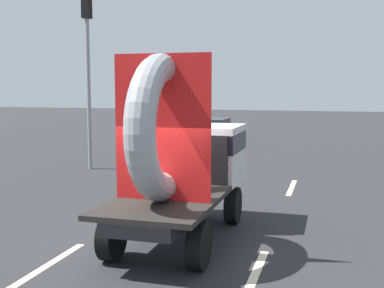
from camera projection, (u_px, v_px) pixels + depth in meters
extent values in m
plane|color=#28282B|center=(159.00, 247.00, 9.93)|extent=(120.00, 120.00, 0.00)
cylinder|color=black|center=(166.00, 201.00, 12.11)|extent=(0.28, 0.88, 0.88)
cylinder|color=black|center=(233.00, 205.00, 11.63)|extent=(0.28, 0.88, 0.88)
cylinder|color=black|center=(112.00, 237.00, 9.15)|extent=(0.28, 0.88, 0.88)
cylinder|color=black|center=(199.00, 246.00, 8.68)|extent=(0.28, 0.88, 0.88)
cube|color=black|center=(179.00, 200.00, 10.30)|extent=(1.30, 4.92, 0.25)
cube|color=silver|center=(199.00, 153.00, 11.73)|extent=(2.00, 1.73, 1.35)
cube|color=black|center=(198.00, 141.00, 11.64)|extent=(2.02, 1.64, 0.44)
cube|color=black|center=(165.00, 201.00, 9.45)|extent=(2.00, 3.19, 0.10)
cube|color=black|center=(188.00, 159.00, 10.86)|extent=(1.80, 0.08, 1.10)
torus|color=#9E9EA3|center=(162.00, 128.00, 9.14)|extent=(0.55, 2.78, 2.78)
cube|color=red|center=(162.00, 128.00, 9.14)|extent=(1.90, 0.03, 2.78)
cylinder|color=black|center=(206.00, 134.00, 30.39)|extent=(0.23, 0.66, 0.66)
cylinder|color=black|center=(231.00, 135.00, 29.95)|extent=(0.23, 0.66, 0.66)
cylinder|color=black|center=(193.00, 139.00, 27.74)|extent=(0.23, 0.66, 0.66)
cylinder|color=black|center=(221.00, 140.00, 27.30)|extent=(0.23, 0.66, 0.66)
cube|color=silver|center=(213.00, 132.00, 28.81)|extent=(1.86, 4.34, 0.57)
cube|color=black|center=(213.00, 123.00, 28.65)|extent=(1.67, 2.43, 0.52)
cylinder|color=gray|center=(89.00, 95.00, 19.15)|extent=(0.16, 0.16, 5.90)
cube|color=black|center=(87.00, 6.00, 18.75)|extent=(0.30, 0.36, 0.90)
cube|color=beige|center=(48.00, 265.00, 8.92)|extent=(0.16, 2.46, 0.01)
cube|color=beige|center=(177.00, 185.00, 16.31)|extent=(0.16, 2.73, 0.01)
cube|color=beige|center=(254.00, 278.00, 8.33)|extent=(0.16, 2.80, 0.01)
cube|color=beige|center=(292.00, 188.00, 15.82)|extent=(0.16, 2.53, 0.01)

